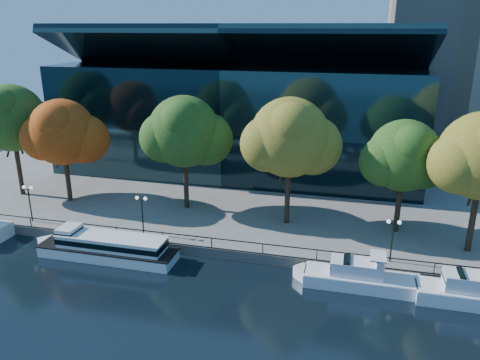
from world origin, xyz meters
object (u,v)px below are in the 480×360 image
(tree_3, at_px, (291,139))
(lamp_0, at_px, (29,195))
(lamp_2, at_px, (393,231))
(tour_boat, at_px, (104,246))
(cruiser_far, at_px, (469,292))
(tree_2, at_px, (185,133))
(tree_1, at_px, (63,134))
(cruiser_near, at_px, (357,276))
(tree_0, at_px, (12,120))
(tree_4, at_px, (405,157))
(lamp_1, at_px, (142,206))

(tree_3, relative_size, lamp_0, 3.35)
(lamp_2, bearing_deg, tour_boat, -171.60)
(cruiser_far, bearing_deg, tree_2, 157.58)
(tree_1, relative_size, tree_3, 0.91)
(tour_boat, relative_size, cruiser_near, 1.38)
(cruiser_far, bearing_deg, tree_3, 147.85)
(cruiser_near, height_order, tree_3, tree_3)
(cruiser_far, xyz_separation_m, tree_0, (-49.74, 10.88, 9.44))
(tour_boat, relative_size, tree_3, 1.10)
(tour_boat, xyz_separation_m, tree_3, (16.14, 10.21, 9.02))
(cruiser_near, distance_m, lamp_2, 5.32)
(cruiser_near, height_order, lamp_0, lamp_0)
(tree_0, bearing_deg, lamp_2, -9.17)
(tour_boat, bearing_deg, tree_3, 32.32)
(lamp_0, bearing_deg, tree_2, 27.27)
(lamp_0, bearing_deg, lamp_2, 0.00)
(tree_1, xyz_separation_m, tree_2, (14.57, 1.24, 0.60))
(cruiser_far, distance_m, tree_1, 44.62)
(lamp_0, bearing_deg, tour_boat, -19.66)
(cruiser_near, height_order, tree_0, tree_0)
(tree_0, bearing_deg, cruiser_near, -14.26)
(tree_1, distance_m, tree_2, 14.63)
(tour_boat, bearing_deg, tree_2, 70.26)
(tree_1, bearing_deg, lamp_2, -10.09)
(tour_boat, relative_size, lamp_0, 3.67)
(tree_2, bearing_deg, lamp_2, -19.34)
(tree_2, bearing_deg, cruiser_near, -29.93)
(tree_2, bearing_deg, lamp_0, -152.73)
(tour_boat, bearing_deg, tree_1, 134.88)
(tree_2, distance_m, tree_4, 23.22)
(tree_4, relative_size, lamp_1, 2.89)
(tree_3, bearing_deg, lamp_0, -166.84)
(tree_2, xyz_separation_m, lamp_0, (-15.08, -7.77, -5.88))
(tree_1, height_order, lamp_0, tree_1)
(tour_boat, relative_size, tree_2, 1.14)
(tree_0, bearing_deg, cruiser_far, -12.33)
(tree_3, distance_m, tree_4, 11.32)
(cruiser_far, relative_size, tree_1, 0.82)
(tree_3, bearing_deg, lamp_1, -155.57)
(tree_0, xyz_separation_m, lamp_1, (19.73, -7.07, -6.51))
(tour_boat, height_order, cruiser_far, cruiser_far)
(cruiser_near, bearing_deg, lamp_0, 174.45)
(tree_0, relative_size, tree_3, 1.01)
(lamp_1, bearing_deg, cruiser_far, -7.22)
(cruiser_near, relative_size, tree_1, 0.87)
(tree_0, xyz_separation_m, tree_1, (7.12, -0.54, -1.22))
(cruiser_near, relative_size, tree_3, 0.80)
(cruiser_far, bearing_deg, lamp_2, 147.24)
(cruiser_far, height_order, lamp_2, lamp_2)
(tree_1, distance_m, tree_4, 37.76)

